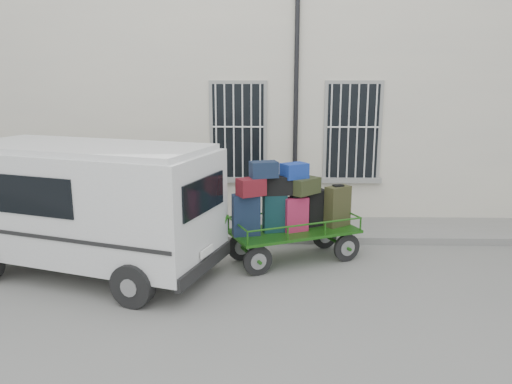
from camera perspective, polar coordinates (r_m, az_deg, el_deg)
The scene contains 5 objects.
ground at distance 9.51m, azimuth -0.52°, elevation -8.58°, with size 80.00×80.00×0.00m, color slate.
building at distance 14.35m, azimuth 0.14°, elevation 10.96°, with size 24.00×5.15×6.00m.
sidewalk at distance 11.56m, azimuth -0.19°, elevation -4.24°, with size 24.00×1.70×0.15m, color slate.
luggage_cart at distance 9.52m, azimuth 3.94°, elevation -2.15°, with size 2.84×1.98×2.01m.
van at distance 9.35m, azimuth -18.75°, elevation -0.97°, with size 5.03×3.32×2.36m.
Camera 1 is at (0.28, -8.84, 3.47)m, focal length 35.00 mm.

